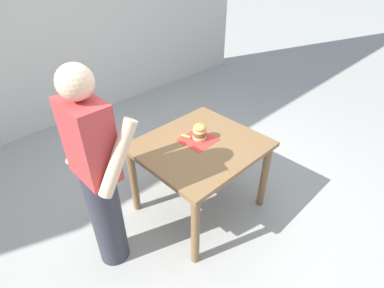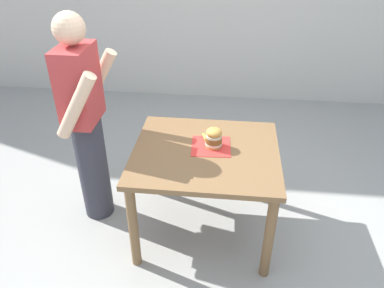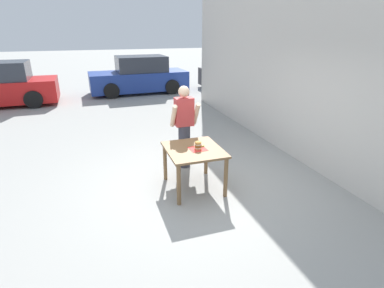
{
  "view_description": "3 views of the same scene",
  "coord_description": "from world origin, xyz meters",
  "px_view_note": "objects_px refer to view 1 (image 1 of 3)",
  "views": [
    {
      "loc": [
        -1.49,
        1.55,
        2.25
      ],
      "look_at": [
        0.0,
        0.1,
        0.81
      ],
      "focal_mm": 28.0,
      "sensor_mm": 36.0,
      "label": 1
    },
    {
      "loc": [
        -2.25,
        -0.15,
        2.24
      ],
      "look_at": [
        0.0,
        0.1,
        0.81
      ],
      "focal_mm": 35.0,
      "sensor_mm": 36.0,
      "label": 2
    },
    {
      "loc": [
        -1.55,
        -4.56,
        2.71
      ],
      "look_at": [
        0.0,
        0.1,
        0.81
      ],
      "focal_mm": 28.0,
      "sensor_mm": 36.0,
      "label": 3
    }
  ],
  "objects_px": {
    "pickle_spear": "(186,136)",
    "diner_across_table": "(98,175)",
    "sandwich": "(200,132)",
    "patio_table": "(200,155)"
  },
  "relations": [
    {
      "from": "patio_table",
      "to": "sandwich",
      "type": "xyz_separation_m",
      "value": [
        0.06,
        -0.05,
        0.2
      ]
    },
    {
      "from": "pickle_spear",
      "to": "diner_across_table",
      "type": "height_order",
      "value": "diner_across_table"
    },
    {
      "from": "patio_table",
      "to": "diner_across_table",
      "type": "relative_size",
      "value": 0.62
    },
    {
      "from": "patio_table",
      "to": "sandwich",
      "type": "bearing_deg",
      "value": -41.4
    },
    {
      "from": "patio_table",
      "to": "sandwich",
      "type": "relative_size",
      "value": 5.63
    },
    {
      "from": "patio_table",
      "to": "pickle_spear",
      "type": "xyz_separation_m",
      "value": [
        0.16,
        0.02,
        0.14
      ]
    },
    {
      "from": "sandwich",
      "to": "diner_across_table",
      "type": "height_order",
      "value": "diner_across_table"
    },
    {
      "from": "pickle_spear",
      "to": "diner_across_table",
      "type": "xyz_separation_m",
      "value": [
        -0.05,
        0.9,
        0.11
      ]
    },
    {
      "from": "sandwich",
      "to": "pickle_spear",
      "type": "distance_m",
      "value": 0.14
    },
    {
      "from": "patio_table",
      "to": "diner_across_table",
      "type": "distance_m",
      "value": 0.95
    }
  ]
}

